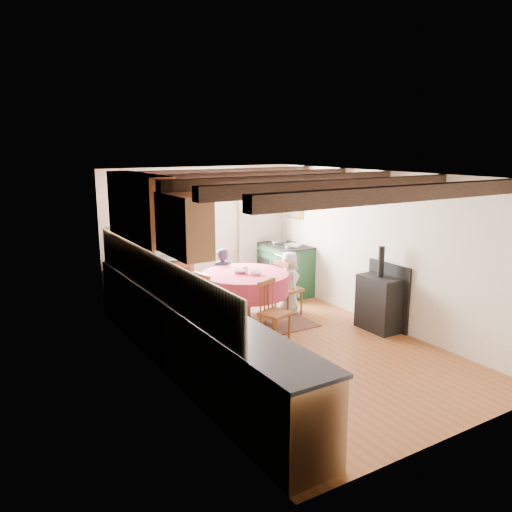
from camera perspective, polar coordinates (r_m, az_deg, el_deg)
floor at (r=7.40m, az=3.28°, el=-9.87°), size 3.60×5.50×0.00m
ceiling at (r=6.87m, az=3.53°, el=9.01°), size 3.60×5.50×0.00m
wall_back at (r=9.38m, az=-6.24°, el=2.47°), size 3.60×0.00×2.40m
wall_front at (r=5.12m, az=21.38°, el=-6.72°), size 3.60×0.00×2.40m
wall_left at (r=6.22m, az=-10.37°, el=-2.75°), size 0.00×5.50×2.40m
wall_right at (r=8.18m, az=13.81°, el=0.73°), size 0.00×5.50×2.40m
beam_a at (r=5.36m, az=15.93°, el=6.66°), size 3.60×0.16×0.16m
beam_b at (r=6.08m, az=8.97°, el=7.60°), size 3.60×0.16×0.16m
beam_c at (r=6.87m, az=3.52°, el=8.26°), size 3.60×0.16×0.16m
beam_d at (r=7.71m, az=-0.79°, el=8.72°), size 3.60×0.16×0.16m
beam_e at (r=8.58m, az=-4.24°, el=9.06°), size 3.60×0.16×0.16m
splash_left at (r=6.49m, az=-11.17°, el=-2.13°), size 0.02×4.50×0.55m
splash_back at (r=8.99m, az=-11.95°, el=1.85°), size 1.40×0.02×0.55m
base_cabinet_left at (r=6.56m, az=-7.64°, el=-8.84°), size 0.60×5.30×0.88m
base_cabinet_back at (r=8.88m, az=-11.43°, el=-3.29°), size 1.30×0.60×0.88m
worktop_left at (r=6.41m, az=-7.59°, el=-4.97°), size 0.64×5.30×0.04m
worktop_back at (r=8.75m, az=-11.51°, el=-0.42°), size 1.30×0.64×0.04m
wall_cabinet_glass at (r=7.24m, az=-12.81°, el=5.32°), size 0.34×1.80×0.90m
wall_cabinet_solid at (r=5.86m, az=-8.01°, el=3.42°), size 0.34×0.90×0.70m
window_frame at (r=9.35m, az=-5.70°, el=4.93°), size 1.34×0.03×1.54m
window_pane at (r=9.35m, az=-5.71°, el=4.94°), size 1.20×0.01×1.40m
curtain_left at (r=9.02m, az=-10.26°, el=1.30°), size 0.35×0.10×2.10m
curtain_right at (r=9.75m, az=-0.92°, el=2.32°), size 0.35×0.10×2.10m
curtain_rod at (r=9.22m, az=-5.55°, el=8.58°), size 2.00×0.03×0.03m
wall_picture at (r=9.82m, az=4.27°, el=5.90°), size 0.04×0.50×0.60m
wall_plate at (r=9.77m, az=-0.63°, el=5.90°), size 0.30×0.02×0.30m
rug at (r=8.26m, az=-1.19°, el=-7.40°), size 1.91×1.49×0.01m
dining_table at (r=8.13m, az=-1.20°, el=-4.71°), size 1.36×1.36×0.82m
chair_near at (r=7.42m, az=2.11°, el=-6.12°), size 0.49×0.50×0.89m
chair_left at (r=7.78m, az=-6.85°, el=-5.31°), size 0.47×0.46×0.90m
chair_right at (r=8.58m, az=3.62°, el=-3.46°), size 0.45×0.44×0.92m
aga_range at (r=9.74m, az=3.22°, el=-1.43°), size 0.67×1.04×0.96m
cast_iron_stove at (r=8.02m, az=13.52°, el=-3.53°), size 0.39×0.65×1.30m
child_far at (r=8.69m, az=-3.78°, el=-2.67°), size 0.45×0.35×1.10m
child_right at (r=8.63m, az=3.68°, el=-2.94°), size 0.44×0.57×1.05m
bowl_a at (r=8.03m, az=-1.84°, el=-1.69°), size 0.31×0.31×0.05m
bowl_b at (r=7.92m, az=-0.04°, el=-1.88°), size 0.23×0.23×0.06m
cup at (r=8.00m, az=-1.15°, el=-1.58°), size 0.15×0.15×0.10m
canister_tall at (r=8.73m, az=-13.19°, el=0.49°), size 0.15×0.15×0.26m
canister_wide at (r=8.80m, az=-12.13°, el=0.48°), size 0.20×0.20×0.22m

